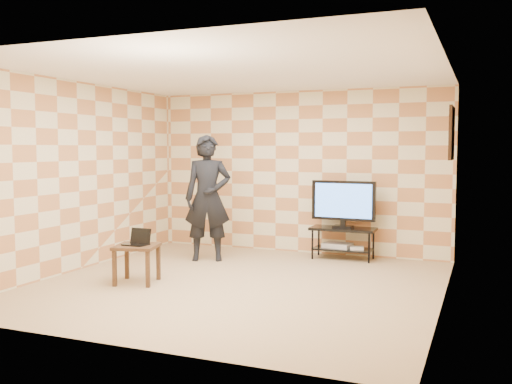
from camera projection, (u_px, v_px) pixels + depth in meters
floor at (239, 284)px, 7.33m from camera, size 5.00×5.00×0.00m
wall_back at (299, 172)px, 9.54m from camera, size 5.00×0.02×2.70m
wall_front at (121, 194)px, 4.92m from camera, size 5.00×0.02×2.70m
wall_left at (79, 176)px, 8.16m from camera, size 0.02×5.00×2.70m
wall_right at (445, 184)px, 6.29m from camera, size 0.02×5.00×2.70m
ceiling at (238, 72)px, 7.13m from camera, size 5.00×5.00×0.02m
wall_art at (452, 133)px, 7.69m from camera, size 0.04×0.72×0.72m
tv_stand at (343, 236)px, 8.98m from camera, size 1.02×0.46×0.50m
tv at (343, 202)px, 8.94m from camera, size 1.02×0.21×0.74m
dvd_player at (338, 245)px, 9.06m from camera, size 0.47×0.37×0.07m
game_console at (357, 248)px, 8.88m from camera, size 0.24×0.20×0.05m
side_table at (137, 252)px, 7.38m from camera, size 0.63×0.63×0.50m
laptop at (138, 241)px, 7.39m from camera, size 0.32×0.26×0.21m
person at (208, 198)px, 8.85m from camera, size 0.84×0.71×1.95m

